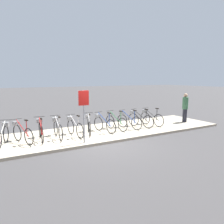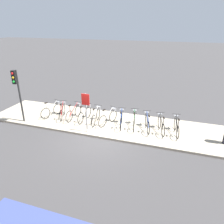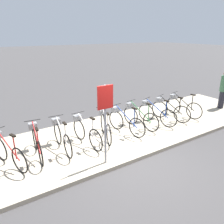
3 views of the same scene
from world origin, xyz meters
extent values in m
plane|color=#423F3F|center=(0.00, 0.00, 0.00)|extent=(120.00, 120.00, 0.00)
cube|color=#B7A88E|center=(0.00, 1.74, 0.06)|extent=(14.84, 3.48, 0.12)
torus|color=black|center=(-2.84, 1.06, 0.47)|extent=(0.27, 0.68, 0.71)
torus|color=black|center=(-3.17, 1.98, 0.47)|extent=(0.27, 0.68, 0.71)
cylinder|color=red|center=(-3.00, 1.52, 0.76)|extent=(0.36, 0.94, 0.60)
cylinder|color=red|center=(-2.88, 1.19, 0.79)|extent=(0.04, 0.04, 0.64)
cube|color=black|center=(-2.88, 1.19, 1.13)|extent=(0.13, 0.21, 0.04)
torus|color=black|center=(-2.31, 1.11, 0.47)|extent=(0.11, 0.71, 0.71)
torus|color=black|center=(-2.21, 2.08, 0.47)|extent=(0.11, 0.71, 0.71)
cylinder|color=red|center=(-2.26, 1.60, 0.76)|extent=(0.13, 0.98, 0.60)
cylinder|color=red|center=(-2.29, 1.25, 0.79)|extent=(0.04, 0.04, 0.64)
cube|color=black|center=(-2.29, 1.25, 1.13)|extent=(0.09, 0.21, 0.04)
cylinder|color=#262626|center=(-2.21, 2.08, 1.07)|extent=(0.46, 0.07, 0.02)
cube|color=gray|center=(-2.20, 2.13, 0.87)|extent=(0.26, 0.22, 0.18)
torus|color=black|center=(-1.54, 1.09, 0.47)|extent=(0.07, 0.71, 0.71)
torus|color=black|center=(-1.50, 2.06, 0.47)|extent=(0.07, 0.71, 0.71)
cylinder|color=silver|center=(-1.52, 1.58, 0.76)|extent=(0.08, 0.99, 0.60)
cylinder|color=silver|center=(-1.54, 1.23, 0.79)|extent=(0.03, 0.03, 0.64)
cube|color=black|center=(-1.54, 1.23, 1.13)|extent=(0.08, 0.20, 0.04)
cylinder|color=#262626|center=(-1.50, 2.06, 1.07)|extent=(0.46, 0.05, 0.02)
cube|color=gray|center=(-1.50, 2.11, 0.87)|extent=(0.25, 0.21, 0.18)
torus|color=black|center=(-0.70, 1.01, 0.47)|extent=(0.11, 0.71, 0.71)
torus|color=black|center=(-0.80, 1.97, 0.47)|extent=(0.11, 0.71, 0.71)
cylinder|color=silver|center=(-0.75, 1.49, 0.76)|extent=(0.13, 0.98, 0.60)
cylinder|color=silver|center=(-0.72, 1.14, 0.79)|extent=(0.04, 0.04, 0.64)
cube|color=black|center=(-0.72, 1.14, 1.13)|extent=(0.09, 0.21, 0.04)
cylinder|color=#262626|center=(-0.80, 1.97, 1.07)|extent=(0.46, 0.07, 0.02)
cube|color=gray|center=(-0.80, 2.02, 0.87)|extent=(0.26, 0.22, 0.18)
torus|color=black|center=(-0.18, 1.10, 0.47)|extent=(0.27, 0.68, 0.71)
torus|color=black|center=(0.14, 2.02, 0.47)|extent=(0.27, 0.68, 0.71)
cylinder|color=silver|center=(-0.02, 1.56, 0.76)|extent=(0.36, 0.94, 0.60)
cylinder|color=silver|center=(-0.14, 1.23, 0.79)|extent=(0.04, 0.04, 0.64)
cube|color=black|center=(-0.14, 1.23, 1.13)|extent=(0.13, 0.21, 0.04)
cylinder|color=#262626|center=(0.14, 2.02, 1.07)|extent=(0.44, 0.18, 0.02)
cube|color=gray|center=(0.16, 2.06, 0.87)|extent=(0.29, 0.27, 0.18)
torus|color=black|center=(0.90, 1.04, 0.47)|extent=(0.19, 0.70, 0.71)
torus|color=black|center=(0.69, 1.99, 0.47)|extent=(0.19, 0.70, 0.71)
cylinder|color=navy|center=(0.79, 1.52, 0.76)|extent=(0.24, 0.97, 0.60)
cylinder|color=navy|center=(0.87, 1.17, 0.79)|extent=(0.04, 0.04, 0.64)
cube|color=black|center=(0.87, 1.17, 1.13)|extent=(0.11, 0.21, 0.04)
cylinder|color=#262626|center=(0.69, 1.99, 1.07)|extent=(0.45, 0.12, 0.02)
cube|color=gray|center=(0.68, 2.04, 0.87)|extent=(0.28, 0.25, 0.18)
torus|color=black|center=(1.62, 1.15, 0.47)|extent=(0.17, 0.70, 0.71)
torus|color=black|center=(1.43, 2.10, 0.47)|extent=(0.17, 0.70, 0.71)
cylinder|color=#267238|center=(1.52, 1.62, 0.76)|extent=(0.22, 0.97, 0.60)
cylinder|color=#267238|center=(1.59, 1.28, 0.79)|extent=(0.04, 0.04, 0.64)
cube|color=black|center=(1.59, 1.28, 1.13)|extent=(0.11, 0.21, 0.04)
cylinder|color=#262626|center=(1.43, 2.10, 1.07)|extent=(0.46, 0.11, 0.02)
cube|color=gray|center=(1.42, 2.15, 0.87)|extent=(0.27, 0.24, 0.18)
torus|color=black|center=(2.43, 1.08, 0.47)|extent=(0.24, 0.68, 0.71)
torus|color=black|center=(2.14, 2.01, 0.47)|extent=(0.24, 0.68, 0.71)
cylinder|color=navy|center=(2.29, 1.55, 0.76)|extent=(0.32, 0.95, 0.60)
cylinder|color=navy|center=(2.39, 1.21, 0.79)|extent=(0.04, 0.04, 0.64)
cube|color=black|center=(2.39, 1.21, 1.13)|extent=(0.13, 0.21, 0.04)
cylinder|color=#262626|center=(2.14, 2.01, 1.07)|extent=(0.45, 0.16, 0.02)
cube|color=gray|center=(2.13, 2.06, 0.87)|extent=(0.29, 0.26, 0.18)
torus|color=black|center=(3.19, 1.09, 0.47)|extent=(0.26, 0.68, 0.71)
torus|color=black|center=(2.88, 2.01, 0.47)|extent=(0.26, 0.68, 0.71)
cylinder|color=black|center=(3.04, 1.55, 0.76)|extent=(0.34, 0.95, 0.60)
cylinder|color=black|center=(3.15, 1.22, 0.79)|extent=(0.04, 0.04, 0.64)
cube|color=black|center=(3.15, 1.22, 1.13)|extent=(0.13, 0.21, 0.04)
cylinder|color=#262626|center=(2.88, 2.01, 1.07)|extent=(0.44, 0.17, 0.02)
cube|color=gray|center=(2.87, 2.06, 0.87)|extent=(0.29, 0.27, 0.18)
torus|color=black|center=(3.92, 1.10, 0.47)|extent=(0.17, 0.70, 0.71)
torus|color=black|center=(3.74, 2.05, 0.47)|extent=(0.17, 0.70, 0.71)
cylinder|color=black|center=(3.83, 1.57, 0.76)|extent=(0.22, 0.98, 0.60)
cylinder|color=black|center=(3.90, 1.23, 0.79)|extent=(0.04, 0.04, 0.64)
cube|color=black|center=(3.90, 1.23, 1.13)|extent=(0.11, 0.21, 0.04)
cylinder|color=#262626|center=(3.74, 2.05, 1.07)|extent=(0.46, 0.11, 0.02)
cube|color=gray|center=(3.73, 2.10, 0.87)|extent=(0.27, 0.24, 0.18)
cylinder|color=#23232D|center=(6.21, 1.34, 0.52)|extent=(0.26, 0.26, 0.80)
cylinder|color=#3F724C|center=(6.21, 1.34, 1.28)|extent=(0.34, 0.34, 0.72)
cylinder|color=#99999E|center=(-0.78, 0.30, 1.21)|extent=(0.06, 0.06, 2.17)
cube|color=red|center=(-0.78, 0.28, 1.99)|extent=(0.44, 0.03, 0.60)
camera|label=1|loc=(-4.07, -7.90, 2.79)|focal=35.00mm
camera|label=2|loc=(3.86, -9.32, 5.74)|focal=35.00mm
camera|label=3|loc=(-3.42, -4.15, 3.49)|focal=35.00mm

